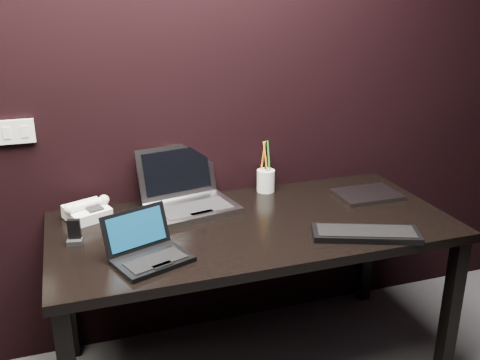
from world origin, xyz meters
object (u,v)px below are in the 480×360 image
object	(u,v)px
desk_phone	(87,211)
mobile_phone	(75,235)
silver_laptop	(188,198)
desk	(253,239)
netbook	(148,251)
closed_laptop	(367,195)
pen_cup	(266,180)
ext_keyboard	(366,233)

from	to	relation	value
desk_phone	mobile_phone	distance (m)	0.23
silver_laptop	desk	bearing A→B (deg)	-47.39
netbook	closed_laptop	size ratio (longest dim) A/B	1.11
mobile_phone	pen_cup	distance (m)	0.96
netbook	pen_cup	size ratio (longest dim) A/B	1.28
mobile_phone	closed_laptop	bearing A→B (deg)	3.27
mobile_phone	pen_cup	world-z (taller)	pen_cup
ext_keyboard	closed_laptop	xyz separation A→B (m)	(0.24, 0.38, -0.00)
netbook	mobile_phone	bearing A→B (deg)	138.22
desk	pen_cup	distance (m)	0.41
netbook	silver_laptop	world-z (taller)	silver_laptop
pen_cup	netbook	bearing A→B (deg)	-141.75
mobile_phone	desk	bearing A→B (deg)	-2.60
desk_phone	mobile_phone	size ratio (longest dim) A/B	2.16
desk	mobile_phone	size ratio (longest dim) A/B	17.05
desk_phone	desk	bearing A→B (deg)	-21.20
netbook	desk_phone	distance (m)	0.49
silver_laptop	closed_laptop	size ratio (longest dim) A/B	1.47
desk	pen_cup	xyz separation A→B (m)	(0.18, 0.33, 0.14)
silver_laptop	closed_laptop	distance (m)	0.86
desk	closed_laptop	world-z (taller)	closed_laptop
desk	pen_cup	bearing A→B (deg)	61.09
desk	ext_keyboard	size ratio (longest dim) A/B	3.77
closed_laptop	mobile_phone	bearing A→B (deg)	-176.73
ext_keyboard	closed_laptop	world-z (taller)	ext_keyboard
desk_phone	pen_cup	xyz separation A→B (m)	(0.85, 0.07, 0.02)
ext_keyboard	pen_cup	bearing A→B (deg)	108.27
closed_laptop	pen_cup	world-z (taller)	pen_cup
silver_laptop	desk_phone	world-z (taller)	silver_laptop
silver_laptop	ext_keyboard	world-z (taller)	silver_laptop
desk_phone	pen_cup	world-z (taller)	pen_cup
netbook	ext_keyboard	distance (m)	0.87
netbook	mobile_phone	size ratio (longest dim) A/B	3.30
mobile_phone	pen_cup	bearing A→B (deg)	18.16
ext_keyboard	mobile_phone	xyz separation A→B (m)	(-1.12, 0.31, 0.02)
netbook	closed_laptop	xyz separation A→B (m)	(1.10, 0.30, -0.02)
desk	netbook	xyz separation A→B (m)	(-0.48, -0.19, 0.11)
desk	desk_phone	bearing A→B (deg)	158.80
desk	silver_laptop	size ratio (longest dim) A/B	3.90
desk	pen_cup	world-z (taller)	pen_cup
desk_phone	netbook	bearing A→B (deg)	-67.12
ext_keyboard	desk_phone	xyz separation A→B (m)	(-1.06, 0.53, 0.02)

